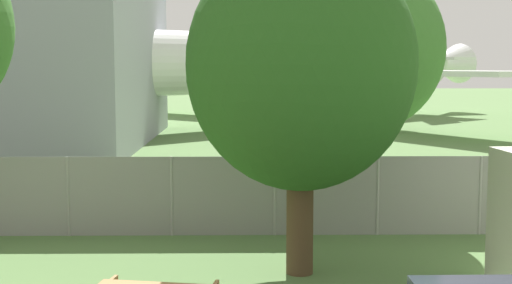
# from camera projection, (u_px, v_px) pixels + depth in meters

# --- Properties ---
(perimeter_fence) EXTENTS (56.07, 0.07, 1.97)m
(perimeter_fence) POSITION_uv_depth(u_px,v_px,m) (275.00, 196.00, 17.57)
(perimeter_fence) COLOR gray
(perimeter_fence) RESTS_ON ground
(airplane) EXTENTS (35.92, 32.30, 12.27)m
(airplane) POSITION_uv_depth(u_px,v_px,m) (285.00, 64.00, 50.01)
(airplane) COLOR white
(airplane) RESTS_ON ground
(tree_behind_benches) EXTENTS (3.98, 3.98, 6.84)m
(tree_behind_benches) POSITION_uv_depth(u_px,v_px,m) (369.00, 49.00, 18.88)
(tree_behind_benches) COLOR #4C3823
(tree_behind_benches) RESTS_ON ground
(tree_far_right) EXTENTS (4.54, 4.54, 6.71)m
(tree_far_right) POSITION_uv_depth(u_px,v_px,m) (301.00, 66.00, 14.00)
(tree_far_right) COLOR #4C3823
(tree_far_right) RESTS_ON ground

